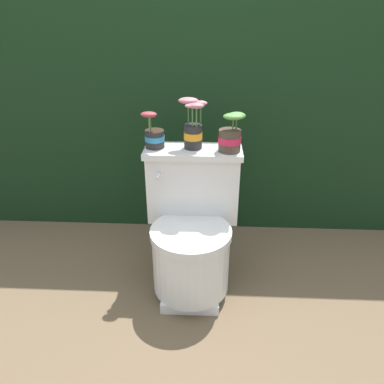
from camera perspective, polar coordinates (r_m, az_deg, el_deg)
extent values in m
plane|color=brown|center=(2.06, -1.79, -15.97)|extent=(12.00, 12.00, 0.00)
cube|color=black|center=(2.83, -0.01, 15.00)|extent=(3.27, 1.04, 1.64)
cube|color=silver|center=(2.07, -0.16, -14.61)|extent=(0.29, 0.32, 0.06)
cylinder|color=silver|center=(1.95, -0.17, -10.55)|extent=(0.39, 0.39, 0.31)
cylinder|color=silver|center=(1.85, -0.17, -6.26)|extent=(0.41, 0.41, 0.04)
cube|color=silver|center=(1.98, 0.16, 0.84)|extent=(0.47, 0.18, 0.36)
cube|color=silver|center=(1.90, 0.17, 6.18)|extent=(0.50, 0.21, 0.03)
cylinder|color=silver|center=(1.84, -5.15, 2.38)|extent=(0.02, 0.05, 0.02)
cylinder|color=#262628|center=(1.91, -5.70, 8.06)|extent=(0.10, 0.10, 0.09)
cylinder|color=#2D84BC|center=(1.91, -5.71, 8.19)|extent=(0.10, 0.10, 0.03)
cylinder|color=#332319|center=(1.90, -5.76, 9.17)|extent=(0.09, 0.09, 0.01)
cylinder|color=#4C753D|center=(1.89, -6.35, 10.31)|extent=(0.01, 0.01, 0.07)
ellipsoid|color=#93333D|center=(1.87, -6.42, 11.53)|extent=(0.06, 0.04, 0.02)
cylinder|color=#4C753D|center=(1.85, -6.53, 10.19)|extent=(0.01, 0.01, 0.08)
ellipsoid|color=#93333D|center=(1.84, -6.61, 11.66)|extent=(0.08, 0.06, 0.03)
cylinder|color=#262628|center=(1.89, 0.17, 8.44)|extent=(0.09, 0.09, 0.12)
cylinder|color=orange|center=(1.88, 0.17, 8.62)|extent=(0.09, 0.09, 0.04)
cylinder|color=#332319|center=(1.87, 0.17, 10.02)|extent=(0.08, 0.08, 0.01)
cylinder|color=#4C753D|center=(1.87, 1.32, 11.72)|extent=(0.01, 0.01, 0.10)
ellipsoid|color=#B26B75|center=(1.86, 1.34, 13.38)|extent=(0.06, 0.05, 0.03)
cylinder|color=#4C753D|center=(1.88, -0.55, 11.95)|extent=(0.01, 0.01, 0.10)
ellipsoid|color=#B26B75|center=(1.87, -0.56, 13.76)|extent=(0.10, 0.07, 0.03)
cylinder|color=#4C753D|center=(1.83, 0.68, 11.34)|extent=(0.01, 0.01, 0.09)
ellipsoid|color=#B26B75|center=(1.81, 0.69, 13.02)|extent=(0.07, 0.05, 0.03)
cylinder|color=#4C753D|center=(1.83, 0.06, 11.38)|extent=(0.01, 0.01, 0.09)
ellipsoid|color=#B26B75|center=(1.82, 0.06, 13.00)|extent=(0.07, 0.05, 0.02)
cylinder|color=#47382D|center=(1.86, 5.75, 7.80)|extent=(0.11, 0.11, 0.11)
cylinder|color=#D1234C|center=(1.86, 5.76, 7.96)|extent=(0.11, 0.11, 0.03)
cylinder|color=#332319|center=(1.84, 5.82, 9.21)|extent=(0.10, 0.10, 0.01)
cylinder|color=#4C753D|center=(1.84, 6.77, 10.31)|extent=(0.01, 0.01, 0.06)
ellipsoid|color=#569342|center=(1.83, 6.84, 11.48)|extent=(0.09, 0.06, 0.03)
cylinder|color=#4C753D|center=(1.83, 6.26, 10.21)|extent=(0.01, 0.01, 0.06)
ellipsoid|color=#569342|center=(1.82, 6.32, 11.36)|extent=(0.10, 0.07, 0.03)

